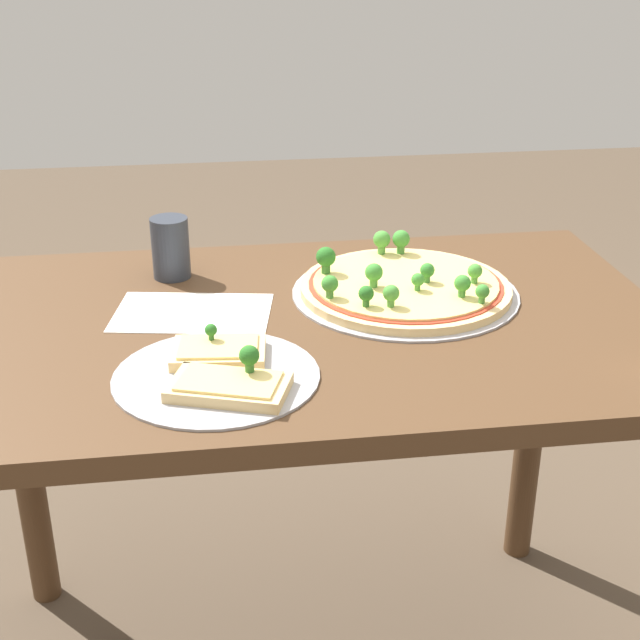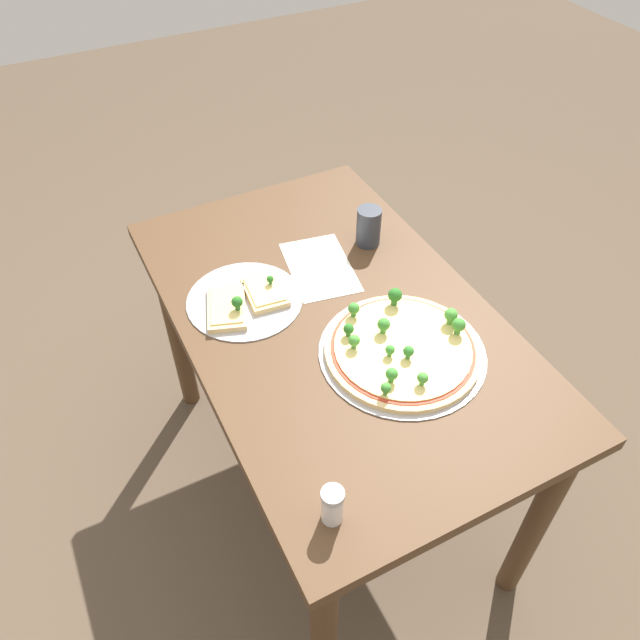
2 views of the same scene
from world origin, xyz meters
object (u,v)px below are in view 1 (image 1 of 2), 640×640
(pizza_tray_slice, at_px, (222,372))
(pizza_tray_whole, at_px, (404,286))
(dining_table, at_px, (304,382))
(drinking_cup, at_px, (171,248))

(pizza_tray_slice, bearing_deg, pizza_tray_whole, 39.13)
(dining_table, bearing_deg, pizza_tray_slice, -127.18)
(pizza_tray_whole, bearing_deg, dining_table, -156.59)
(dining_table, distance_m, pizza_tray_slice, 0.26)
(pizza_tray_slice, xyz_separation_m, drinking_cup, (-0.07, 0.40, 0.04))
(dining_table, relative_size, pizza_tray_whole, 3.07)
(pizza_tray_slice, relative_size, drinking_cup, 2.67)
(pizza_tray_slice, bearing_deg, dining_table, 52.82)
(dining_table, height_order, pizza_tray_whole, pizza_tray_whole)
(dining_table, distance_m, pizza_tray_whole, 0.24)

